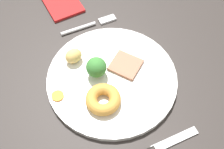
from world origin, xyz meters
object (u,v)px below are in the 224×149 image
object	(u,v)px
dinner_plate	(112,79)
yorkshire_pudding	(103,99)
carrot_coin_front	(58,96)
roast_potato_left	(74,56)
meat_slice_main	(126,66)
broccoli_floret	(96,67)
fork	(90,25)
folded_napkin	(62,4)

from	to	relation	value
dinner_plate	yorkshire_pudding	distance (cm)	7.07
carrot_coin_front	roast_potato_left	bearing A→B (deg)	137.77
meat_slice_main	broccoli_floret	xyz separation A→B (cm)	(-1.01, -7.02, 2.37)
carrot_coin_front	fork	world-z (taller)	carrot_coin_front
meat_slice_main	roast_potato_left	size ratio (longest dim) A/B	1.62
carrot_coin_front	folded_napkin	bearing A→B (deg)	158.18
yorkshire_pudding	folded_napkin	bearing A→B (deg)	175.35
roast_potato_left	fork	bearing A→B (deg)	139.66
fork	meat_slice_main	bearing A→B (deg)	-81.88
roast_potato_left	broccoli_floret	distance (cm)	6.83
dinner_plate	fork	size ratio (longest dim) A/B	1.96
meat_slice_main	fork	xyz separation A→B (cm)	(-16.66, -2.00, -1.41)
dinner_plate	fork	distance (cm)	17.96
meat_slice_main	broccoli_floret	bearing A→B (deg)	-98.17
yorkshire_pudding	broccoli_floret	size ratio (longest dim) A/B	1.49
folded_napkin	carrot_coin_front	bearing A→B (deg)	-21.82
roast_potato_left	fork	size ratio (longest dim) A/B	0.27
dinner_plate	broccoli_floret	xyz separation A→B (cm)	(-2.17, -2.85, 3.47)
roast_potato_left	meat_slice_main	bearing A→B (deg)	55.98
carrot_coin_front	broccoli_floret	world-z (taller)	broccoli_floret
yorkshire_pudding	roast_potato_left	bearing A→B (deg)	-173.14
meat_slice_main	fork	size ratio (longest dim) A/B	0.43
meat_slice_main	broccoli_floret	distance (cm)	7.48
dinner_plate	fork	world-z (taller)	dinner_plate
fork	carrot_coin_front	bearing A→B (deg)	-129.89
dinner_plate	carrot_coin_front	distance (cm)	12.99
broccoli_floret	folded_napkin	xyz separation A→B (cm)	(-26.22, 1.06, -3.77)
carrot_coin_front	broccoli_floret	bearing A→B (deg)	99.13
meat_slice_main	carrot_coin_front	distance (cm)	17.12
dinner_plate	folded_napkin	world-z (taller)	dinner_plate
broccoli_floret	yorkshire_pudding	bearing A→B (deg)	-12.96
yorkshire_pudding	carrot_coin_front	size ratio (longest dim) A/B	2.82
yorkshire_pudding	folded_napkin	xyz separation A→B (cm)	(-33.45, 2.72, -2.29)
broccoli_floret	dinner_plate	bearing A→B (deg)	52.70
yorkshire_pudding	fork	bearing A→B (deg)	163.72
meat_slice_main	carrot_coin_front	xyz separation A→B (cm)	(0.61, -17.11, -0.19)
roast_potato_left	fork	world-z (taller)	roast_potato_left
dinner_plate	roast_potato_left	xyz separation A→B (cm)	(-8.09, -6.09, 2.45)
meat_slice_main	broccoli_floret	world-z (taller)	broccoli_floret
carrot_coin_front	folded_napkin	xyz separation A→B (cm)	(-27.84, 11.15, -1.21)
fork	broccoli_floret	bearing A→B (deg)	-106.49
meat_slice_main	yorkshire_pudding	xyz separation A→B (cm)	(6.22, -8.68, 0.89)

